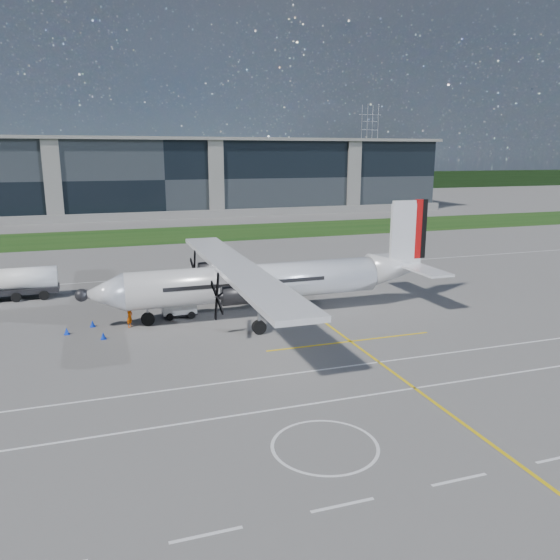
{
  "coord_description": "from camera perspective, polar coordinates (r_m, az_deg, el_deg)",
  "views": [
    {
      "loc": [
        -12.67,
        -37.8,
        12.45
      ],
      "look_at": [
        0.86,
        2.74,
        2.52
      ],
      "focal_mm": 35.0,
      "sensor_mm": 36.0,
      "label": 1
    }
  ],
  "objects": [
    {
      "name": "ground",
      "position": [
        79.8,
        -9.12,
        3.94
      ],
      "size": [
        400.0,
        400.0,
        0.0
      ],
      "primitive_type": "plane",
      "color": "#63605D",
      "rests_on": "ground"
    },
    {
      "name": "grass_strip",
      "position": [
        87.61,
        -9.99,
        4.73
      ],
      "size": [
        400.0,
        18.0,
        0.04
      ],
      "primitive_type": "cube",
      "color": "#173D10",
      "rests_on": "ground"
    },
    {
      "name": "terminal_building",
      "position": [
        118.58,
        -12.52,
        10.38
      ],
      "size": [
        120.0,
        20.0,
        15.0
      ],
      "primitive_type": "cube",
      "color": "black",
      "rests_on": "ground"
    },
    {
      "name": "tree_line",
      "position": [
        178.5,
        -14.57,
        9.63
      ],
      "size": [
        400.0,
        6.0,
        6.0
      ],
      "primitive_type": "cube",
      "color": "black",
      "rests_on": "ground"
    },
    {
      "name": "pylon_east",
      "position": [
        211.69,
        9.28,
        13.6
      ],
      "size": [
        9.0,
        4.6,
        30.0
      ],
      "primitive_type": null,
      "color": "gray",
      "rests_on": "ground"
    },
    {
      "name": "yellow_taxiway_centerline",
      "position": [
        51.82,
        -0.3,
        -0.82
      ],
      "size": [
        0.2,
        70.0,
        0.01
      ],
      "primitive_type": "cube",
      "color": "yellow",
      "rests_on": "ground"
    },
    {
      "name": "white_lane_line",
      "position": [
        29.69,
        8.88,
        -11.86
      ],
      "size": [
        90.0,
        0.15,
        0.01
      ],
      "primitive_type": "cube",
      "color": "white",
      "rests_on": "ground"
    },
    {
      "name": "turboprop_aircraft",
      "position": [
        42.38,
        -1.25,
        2.08
      ],
      "size": [
        28.04,
        29.08,
        8.72
      ],
      "primitive_type": null,
      "color": "silver",
      "rests_on": "ground"
    },
    {
      "name": "fuel_tanker_truck",
      "position": [
        52.89,
        -26.51,
        -0.4
      ],
      "size": [
        7.37,
        2.4,
        2.76
      ],
      "primitive_type": null,
      "color": "white",
      "rests_on": "ground"
    },
    {
      "name": "baggage_tug",
      "position": [
        43.23,
        -10.5,
        -2.74
      ],
      "size": [
        2.77,
        1.66,
        1.66
      ],
      "primitive_type": null,
      "color": "silver",
      "rests_on": "ground"
    },
    {
      "name": "ground_crew_person",
      "position": [
        41.49,
        -15.45,
        -3.52
      ],
      "size": [
        0.85,
        0.93,
        1.86
      ],
      "primitive_type": "imported",
      "rotation": [
        0.0,
        0.0,
        1.03
      ],
      "color": "#F25907",
      "rests_on": "ground"
    },
    {
      "name": "safety_cone_stbdwing",
      "position": [
        56.79,
        -7.39,
        0.56
      ],
      "size": [
        0.36,
        0.36,
        0.5
      ],
      "primitive_type": "cone",
      "color": "#0C32D3",
      "rests_on": "ground"
    },
    {
      "name": "safety_cone_fwd",
      "position": [
        41.41,
        -21.4,
        -4.99
      ],
      "size": [
        0.36,
        0.36,
        0.5
      ],
      "primitive_type": "cone",
      "color": "#0C32D3",
      "rests_on": "ground"
    },
    {
      "name": "safety_cone_nose_stbd",
      "position": [
        42.55,
        -19.0,
        -4.32
      ],
      "size": [
        0.36,
        0.36,
        0.5
      ],
      "primitive_type": "cone",
      "color": "#0C32D3",
      "rests_on": "ground"
    },
    {
      "name": "safety_cone_nose_port",
      "position": [
        39.55,
        -17.99,
        -5.55
      ],
      "size": [
        0.36,
        0.36,
        0.5
      ],
      "primitive_type": "cone",
      "color": "#0C32D3",
      "rests_on": "ground"
    }
  ]
}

